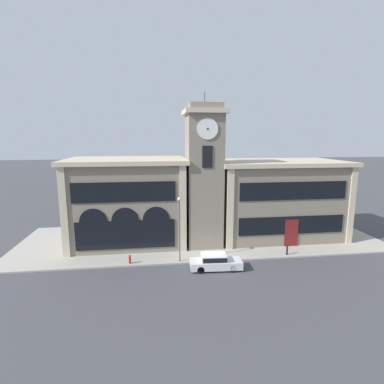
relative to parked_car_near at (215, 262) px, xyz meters
name	(u,v)px	position (x,y,z in m)	size (l,w,h in m)	color
ground_plane	(212,262)	(0.02, 1.53, -0.75)	(300.00, 300.00, 0.00)	#424247
sidewalk_kerb	(201,239)	(0.02, 8.36, -0.68)	(41.34, 13.67, 0.15)	#A39E93
clock_tower	(204,177)	(0.02, 6.31, 7.00)	(4.39, 4.39, 16.57)	gray
town_hall_left_wing	(128,201)	(-8.32, 8.80, 4.09)	(13.10, 9.42, 9.63)	gray
town_hall_right_wing	(276,198)	(9.42, 8.81, 3.89)	(15.23, 9.42, 9.24)	gray
parked_car_near	(215,262)	(0.00, 0.00, 0.00)	(4.81, 2.01, 1.44)	silver
street_lamp	(179,220)	(-3.07, 1.89, 3.49)	(0.36, 0.36, 6.31)	#4C4C51
bollard	(287,250)	(7.92, 2.11, -0.08)	(0.18, 0.18, 1.06)	black
fire_hydrant	(130,259)	(-7.82, 1.99, -0.18)	(0.22, 0.22, 0.87)	red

